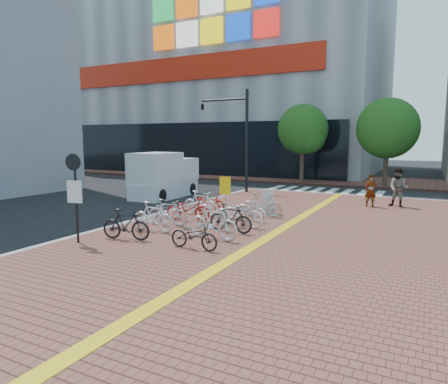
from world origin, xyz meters
The scene contains 28 objects.
ground centered at (0.00, 0.00, 0.00)m, with size 120.00×120.00×0.00m, color black.
sidewalk centered at (3.00, -5.00, 0.07)m, with size 14.00×34.00×0.15m, color brown.
tactile_strip centered at (2.00, -5.00, 0.16)m, with size 0.40×34.00×0.01m, color yellow.
kerb_west centered at (-4.00, -5.00, 0.08)m, with size 0.25×34.00×0.15m, color gray.
kerb_north centered at (3.00, 12.00, 0.08)m, with size 14.00×0.25×0.15m, color gray.
far_sidewalk centered at (0.00, 21.00, 0.07)m, with size 70.00×8.00×0.15m, color brown.
department_store centered at (-15.99, 31.95, 13.98)m, with size 36.00×24.27×28.00m.
crosswalk centered at (0.50, 14.00, 0.01)m, with size 7.50×4.00×0.01m.
street_trees centered at (5.04, 17.45, 4.10)m, with size 16.20×4.60×6.35m.
bike_0 centered at (-2.05, -2.58, 0.66)m, with size 0.48×1.69×1.02m, color black.
bike_1 centered at (-2.01, -1.18, 0.69)m, with size 0.50×1.78×1.07m, color white.
bike_2 centered at (-2.12, -0.13, 0.66)m, with size 0.48×1.69×1.02m, color #A6A5AA.
bike_3 centered at (-1.93, 1.03, 0.63)m, with size 0.64×1.84×0.97m, color #9F0B0C.
bike_4 centered at (-2.03, 2.19, 0.69)m, with size 0.51×1.79×1.08m, color white.
bike_5 centered at (-2.12, 3.16, 0.60)m, with size 0.60×1.72×0.90m, color #AE1E0C.
bike_6 centered at (0.53, -2.52, 0.57)m, with size 0.56×1.62×0.85m, color black.
bike_7 centered at (0.45, -1.22, 0.72)m, with size 0.54×1.91×1.15m, color silver.
bike_8 centered at (0.53, -0.04, 0.66)m, with size 0.48×1.69×1.01m, color black.
bike_9 centered at (0.40, 0.89, 0.66)m, with size 0.68×1.95×1.03m, color white.
bike_10 centered at (0.28, 2.10, 0.60)m, with size 0.60×1.72×0.90m, color white.
bike_11 centered at (0.43, 3.16, 0.67)m, with size 0.49×1.74×1.05m, color #A6A5AA.
pedestrian_a centered at (4.24, 8.01, 0.94)m, with size 0.57×0.38×1.57m, color gray.
pedestrian_b centered at (5.45, 8.53, 1.09)m, with size 0.92×0.71×1.88m, color #515967.
utility_box centered at (0.43, 3.95, 0.69)m, with size 0.50×0.36×1.09m, color silver.
yellow_sign centered at (-0.84, 2.27, 1.35)m, with size 0.47×0.16×1.74m.
notice_sign centered at (-3.20, -3.59, 1.95)m, with size 0.52×0.18×2.85m.
traffic_light_pole centered at (-4.97, 10.40, 4.54)m, with size 3.41×1.32×6.36m.
box_truck centered at (-7.33, 6.87, 1.26)m, with size 2.14×4.69×2.68m.
Camera 1 is at (6.70, -12.53, 3.44)m, focal length 32.00 mm.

